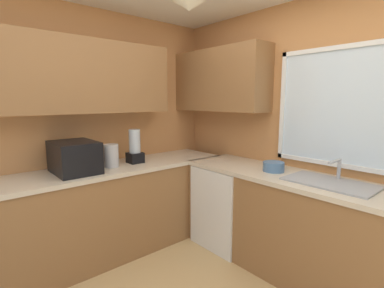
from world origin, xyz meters
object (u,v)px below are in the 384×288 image
object	(u,v)px
microwave	(74,157)
sink_assembly	(330,182)
blender_appliance	(135,148)
dishwasher	(229,205)
kettle	(111,156)
bowl	(274,167)

from	to	relation	value
microwave	sink_assembly	world-z (taller)	microwave
blender_appliance	dishwasher	bearing A→B (deg)	49.58
dishwasher	kettle	size ratio (longest dim) A/B	3.76
bowl	blender_appliance	world-z (taller)	blender_appliance
kettle	bowl	world-z (taller)	kettle
blender_appliance	kettle	bearing A→B (deg)	-85.89
dishwasher	blender_appliance	distance (m)	1.20
bowl	sink_assembly	bearing A→B (deg)	0.63
dishwasher	sink_assembly	distance (m)	1.16
microwave	bowl	world-z (taller)	microwave
sink_assembly	bowl	size ratio (longest dim) A/B	3.44
bowl	blender_appliance	bearing A→B (deg)	-145.78
sink_assembly	blender_appliance	xyz separation A→B (m)	(-1.71, -0.81, 0.15)
dishwasher	microwave	bearing A→B (deg)	-115.16
kettle	bowl	size ratio (longest dim) A/B	1.17
microwave	kettle	world-z (taller)	microwave
dishwasher	sink_assembly	world-z (taller)	sink_assembly
kettle	blender_appliance	size ratio (longest dim) A/B	0.64
dishwasher	kettle	xyz separation A→B (m)	(-0.64, -1.05, 0.59)
sink_assembly	microwave	bearing A→B (deg)	-139.84
sink_assembly	dishwasher	bearing A→B (deg)	-178.04
bowl	dishwasher	bearing A→B (deg)	-176.72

